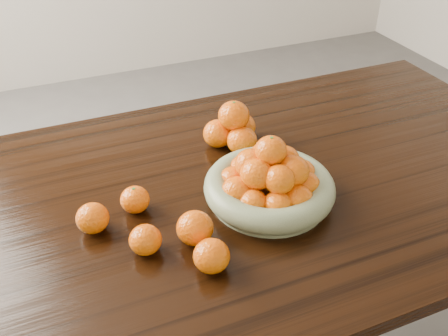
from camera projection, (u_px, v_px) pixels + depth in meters
name	position (u px, v px, depth m)	size (l,w,h in m)	color
dining_table	(218.00, 217.00, 1.33)	(2.00, 1.00, 0.75)	black
fruit_bowl	(270.00, 182.00, 1.22)	(0.32, 0.32, 0.18)	gray
orange_pyramid	(234.00, 129.00, 1.42)	(0.16, 0.16, 0.14)	#E06306
loose_orange_0	(135.00, 200.00, 1.19)	(0.07, 0.07, 0.07)	#E06306
loose_orange_1	(195.00, 228.00, 1.10)	(0.08, 0.08, 0.08)	#E06306
loose_orange_2	(212.00, 256.00, 1.04)	(0.08, 0.08, 0.07)	#E06306
loose_orange_3	(93.00, 218.00, 1.13)	(0.08, 0.08, 0.07)	#E06306
loose_orange_4	(145.00, 240.00, 1.08)	(0.07, 0.07, 0.07)	#E06306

